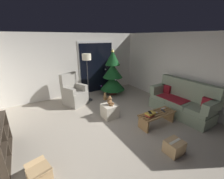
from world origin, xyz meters
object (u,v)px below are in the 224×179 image
object	(u,v)px
floor_lamp	(87,62)
christmas_tree	(113,75)
couch	(182,102)
ottoman	(110,111)
coffee_table	(157,117)
remote_graphite	(163,111)
book_stack	(150,114)
cardboard_box_taped_mid_floor	(174,147)
armchair	(74,94)
remote_silver	(155,113)
teddy_bear_honey_by_tree	(105,97)
cardboard_box_open_near_shelf	(40,174)
remote_white	(163,108)
cell_phone	(150,112)
teddy_bear_chestnut	(110,101)

from	to	relation	value
floor_lamp	christmas_tree	bearing A→B (deg)	5.92
couch	ottoman	bearing A→B (deg)	153.92
floor_lamp	couch	bearing A→B (deg)	-50.21
coffee_table	remote_graphite	distance (m)	0.26
book_stack	christmas_tree	bearing A→B (deg)	79.38
christmas_tree	cardboard_box_taped_mid_floor	size ratio (longest dim) A/B	5.15
armchair	floor_lamp	world-z (taller)	floor_lamp
remote_silver	teddy_bear_honey_by_tree	xyz separation A→B (m)	(-0.29, 2.31, -0.26)
teddy_bear_honey_by_tree	remote_graphite	bearing A→B (deg)	-75.83
armchair	remote_graphite	bearing A→B (deg)	-55.79
couch	book_stack	world-z (taller)	couch
ottoman	cardboard_box_open_near_shelf	world-z (taller)	ottoman
christmas_tree	ottoman	xyz separation A→B (m)	(-1.10, -1.65, -0.64)
remote_white	cardboard_box_taped_mid_floor	size ratio (longest dim) A/B	0.42
couch	teddy_bear_honey_by_tree	size ratio (longest dim) A/B	6.89
remote_graphite	teddy_bear_honey_by_tree	size ratio (longest dim) A/B	0.55
remote_graphite	floor_lamp	xyz separation A→B (m)	(-1.18, 2.60, 1.12)
ottoman	cardboard_box_taped_mid_floor	distance (m)	2.06
cell_phone	remote_graphite	bearing A→B (deg)	24.94
teddy_bear_chestnut	remote_white	bearing A→B (deg)	-38.29
couch	floor_lamp	bearing A→B (deg)	129.79
coffee_table	remote_silver	bearing A→B (deg)	163.71
remote_silver	christmas_tree	xyz separation A→B (m)	(0.28, 2.68, 0.46)
cardboard_box_taped_mid_floor	remote_silver	bearing A→B (deg)	67.16
floor_lamp	ottoman	xyz separation A→B (m)	(0.06, -1.52, -1.30)
cell_phone	teddy_bear_chestnut	world-z (taller)	teddy_bear_chestnut
coffee_table	armchair	bearing A→B (deg)	120.86
remote_white	cell_phone	world-z (taller)	cell_phone
cell_phone	cardboard_box_taped_mid_floor	xyz separation A→B (m)	(-0.18, -0.93, -0.34)
remote_white	book_stack	world-z (taller)	book_stack
floor_lamp	teddy_bear_chestnut	xyz separation A→B (m)	(0.06, -1.53, -0.98)
christmas_tree	armchair	size ratio (longest dim) A/B	1.68
remote_graphite	coffee_table	bearing A→B (deg)	12.55
ottoman	couch	bearing A→B (deg)	-26.08
remote_silver	cell_phone	xyz separation A→B (m)	(-0.23, -0.05, 0.10)
remote_white	book_stack	xyz separation A→B (m)	(-0.64, -0.11, 0.05)
teddy_bear_chestnut	cardboard_box_taped_mid_floor	bearing A→B (deg)	-78.73
teddy_bear_honey_by_tree	remote_white	bearing A→B (deg)	-72.64
teddy_bear_chestnut	cardboard_box_taped_mid_floor	xyz separation A→B (m)	(0.40, -2.01, -0.38)
cardboard_box_open_near_shelf	couch	bearing A→B (deg)	3.49
remote_silver	remote_white	world-z (taller)	same
coffee_table	teddy_bear_chestnut	bearing A→B (deg)	130.31
armchair	coffee_table	bearing A→B (deg)	-59.14
book_stack	cardboard_box_open_near_shelf	distance (m)	2.73
christmas_tree	cardboard_box_open_near_shelf	world-z (taller)	christmas_tree
cell_phone	ottoman	bearing A→B (deg)	142.28
christmas_tree	cardboard_box_taped_mid_floor	bearing A→B (deg)	-100.76
couch	remote_graphite	world-z (taller)	couch
coffee_table	remote_white	xyz separation A→B (m)	(0.33, 0.09, 0.13)
cell_phone	cardboard_box_open_near_shelf	size ratio (longest dim) A/B	0.29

